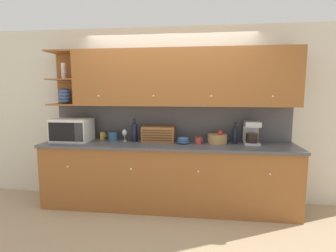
% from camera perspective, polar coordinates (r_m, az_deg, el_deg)
% --- Properties ---
extents(ground_plane, '(24.00, 24.00, 0.00)m').
position_cam_1_polar(ground_plane, '(4.29, 0.38, -15.25)').
color(ground_plane, tan).
extents(wall_back, '(5.95, 0.06, 2.60)m').
position_cam_1_polar(wall_back, '(4.00, 0.45, 2.33)').
color(wall_back, beige).
rests_on(wall_back, ground_plane).
extents(counter_unit, '(3.57, 0.67, 0.93)m').
position_cam_1_polar(counter_unit, '(3.83, -0.18, -10.67)').
color(counter_unit, '#935628').
rests_on(counter_unit, ground_plane).
extents(backsplash_panel, '(3.55, 0.01, 0.53)m').
position_cam_1_polar(backsplash_panel, '(3.98, 0.38, 0.80)').
color(backsplash_panel, '#4C4C51').
rests_on(backsplash_panel, counter_unit).
extents(upper_cabinets, '(3.55, 0.39, 0.79)m').
position_cam_1_polar(upper_cabinets, '(3.76, 2.57, 10.40)').
color(upper_cabinets, '#935628').
rests_on(upper_cabinets, backsplash_panel).
extents(microwave, '(0.55, 0.39, 0.33)m').
position_cam_1_polar(microwave, '(4.11, -20.17, -0.83)').
color(microwave, silver).
rests_on(microwave, counter_unit).
extents(mug_blue_second, '(0.10, 0.08, 0.11)m').
position_cam_1_polar(mug_blue_second, '(4.15, -14.01, -2.06)').
color(mug_blue_second, gold).
rests_on(mug_blue_second, counter_unit).
extents(storage_canister, '(0.14, 0.14, 0.14)m').
position_cam_1_polar(storage_canister, '(3.99, -11.88, -2.14)').
color(storage_canister, '#33567A').
rests_on(storage_canister, counter_unit).
extents(wine_glass, '(0.07, 0.07, 0.18)m').
position_cam_1_polar(wine_glass, '(3.91, -9.43, -1.55)').
color(wine_glass, silver).
rests_on(wine_glass, counter_unit).
extents(wine_bottle, '(0.09, 0.09, 0.34)m').
position_cam_1_polar(wine_bottle, '(3.87, -7.31, -1.08)').
color(wine_bottle, black).
rests_on(wine_bottle, counter_unit).
extents(bread_box, '(0.47, 0.29, 0.22)m').
position_cam_1_polar(bread_box, '(3.85, -2.06, -1.71)').
color(bread_box, '#996033').
rests_on(bread_box, counter_unit).
extents(bowl_stack_on_counter, '(0.18, 0.18, 0.09)m').
position_cam_1_polar(bowl_stack_on_counter, '(3.71, 3.37, -3.13)').
color(bowl_stack_on_counter, '#3D5B93').
rests_on(bowl_stack_on_counter, counter_unit).
extents(mug, '(0.10, 0.09, 0.09)m').
position_cam_1_polar(mug, '(3.72, 6.70, -3.12)').
color(mug, '#B73D38').
rests_on(mug, counter_unit).
extents(fruit_basket, '(0.27, 0.27, 0.19)m').
position_cam_1_polar(fruit_basket, '(3.78, 10.71, -2.69)').
color(fruit_basket, '#A87F4C').
rests_on(fruit_basket, counter_unit).
extents(second_wine_bottle, '(0.07, 0.07, 0.31)m').
position_cam_1_polar(second_wine_bottle, '(3.81, 14.39, -1.62)').
color(second_wine_bottle, black).
rests_on(second_wine_bottle, counter_unit).
extents(coffee_maker, '(0.21, 0.22, 0.32)m').
position_cam_1_polar(coffee_maker, '(3.82, 17.71, -1.42)').
color(coffee_maker, '#B7B7BC').
rests_on(coffee_maker, counter_unit).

